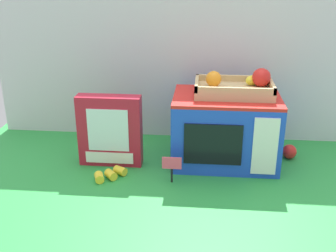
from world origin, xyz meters
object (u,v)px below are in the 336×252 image
at_px(toy_microwave, 225,129).
at_px(food_groups_crate, 238,86).
at_px(price_sign, 172,166).
at_px(loose_toy_apple, 289,152).
at_px(cookie_set_box, 110,131).
at_px(loose_toy_banana, 110,174).

height_order(toy_microwave, food_groups_crate, food_groups_crate).
relative_size(price_sign, loose_toy_apple, 1.72).
bearing_deg(food_groups_crate, cookie_set_box, -169.26).
bearing_deg(loose_toy_banana, price_sign, -2.21).
bearing_deg(cookie_set_box, toy_microwave, 8.54).
height_order(cookie_set_box, loose_toy_banana, cookie_set_box).
bearing_deg(food_groups_crate, price_sign, -136.52).
bearing_deg(loose_toy_banana, loose_toy_apple, 18.80).
height_order(cookie_set_box, price_sign, cookie_set_box).
bearing_deg(loose_toy_apple, cookie_set_box, -170.98).
bearing_deg(food_groups_crate, toy_microwave, -148.53).
bearing_deg(toy_microwave, price_sign, -134.42).
bearing_deg(loose_toy_banana, food_groups_crate, 24.74).
distance_m(food_groups_crate, loose_toy_apple, 0.35).
distance_m(price_sign, loose_toy_apple, 0.52).
xyz_separation_m(toy_microwave, loose_toy_banana, (-0.42, -0.19, -0.12)).
distance_m(cookie_set_box, loose_toy_banana, 0.17).
distance_m(toy_microwave, cookie_set_box, 0.45).
height_order(food_groups_crate, loose_toy_banana, food_groups_crate).
relative_size(cookie_set_box, loose_toy_apple, 4.79).
distance_m(toy_microwave, price_sign, 0.28).
bearing_deg(cookie_set_box, loose_toy_apple, 9.02).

